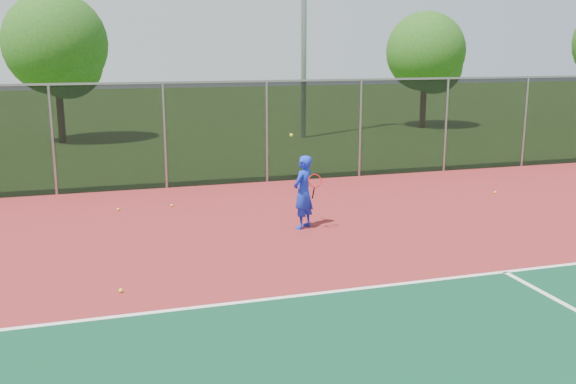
% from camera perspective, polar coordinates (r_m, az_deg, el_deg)
% --- Properties ---
extents(ground, '(120.00, 120.00, 0.00)m').
position_cam_1_polar(ground, '(8.93, 19.30, -14.44)').
color(ground, '#2A4E16').
rests_on(ground, ground).
extents(court_apron, '(30.00, 20.00, 0.02)m').
position_cam_1_polar(court_apron, '(10.43, 12.79, -9.91)').
color(court_apron, maroon).
rests_on(court_apron, ground).
extents(fence_back, '(30.00, 0.06, 3.03)m').
position_cam_1_polar(fence_back, '(19.11, -1.90, 5.47)').
color(fence_back, black).
rests_on(fence_back, court_apron).
extents(tennis_player, '(0.71, 0.76, 2.13)m').
position_cam_1_polar(tennis_player, '(14.21, 1.36, 0.01)').
color(tennis_player, '#162ECE').
rests_on(tennis_player, court_apron).
extents(practice_ball_0, '(0.07, 0.07, 0.07)m').
position_cam_1_polar(practice_ball_0, '(16.53, -10.30, -1.19)').
color(practice_ball_0, '#D3E91B').
rests_on(practice_ball_0, court_apron).
extents(practice_ball_1, '(0.07, 0.07, 0.07)m').
position_cam_1_polar(practice_ball_1, '(11.04, -14.64, -8.47)').
color(practice_ball_1, '#D3E91B').
rests_on(practice_ball_1, court_apron).
extents(practice_ball_3, '(0.07, 0.07, 0.07)m').
position_cam_1_polar(practice_ball_3, '(16.43, -14.86, -1.50)').
color(practice_ball_3, '#D3E91B').
rests_on(practice_ball_3, court_apron).
extents(practice_ball_5, '(0.07, 0.07, 0.07)m').
position_cam_1_polar(practice_ball_5, '(18.67, 17.94, -0.02)').
color(practice_ball_5, '#D3E91B').
rests_on(practice_ball_5, court_apron).
extents(tree_back_left, '(4.27, 4.27, 6.27)m').
position_cam_1_polar(tree_back_left, '(28.86, -19.77, 11.91)').
color(tree_back_left, '#3A2215').
rests_on(tree_back_left, ground).
extents(tree_back_mid, '(3.91, 3.91, 5.75)m').
position_cam_1_polar(tree_back_mid, '(33.24, 12.33, 11.79)').
color(tree_back_mid, '#3A2215').
rests_on(tree_back_mid, ground).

